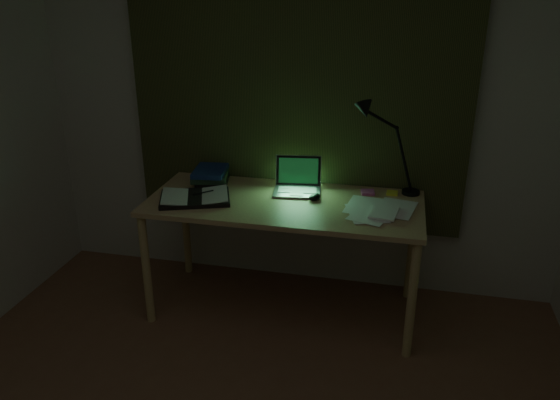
% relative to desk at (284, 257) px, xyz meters
% --- Properties ---
extents(wall_back, '(3.50, 0.00, 2.50)m').
position_rel_desk_xyz_m(wall_back, '(-0.01, 0.45, 0.87)').
color(wall_back, beige).
rests_on(wall_back, ground).
extents(curtain, '(2.20, 0.06, 2.00)m').
position_rel_desk_xyz_m(curtain, '(-0.01, 0.41, 1.07)').
color(curtain, '#2E371B').
rests_on(curtain, wall_back).
extents(desk, '(1.68, 0.73, 0.77)m').
position_rel_desk_xyz_m(desk, '(0.00, 0.00, 0.00)').
color(desk, tan).
rests_on(desk, floor).
extents(laptop, '(0.33, 0.37, 0.21)m').
position_rel_desk_xyz_m(laptop, '(0.05, 0.15, 0.49)').
color(laptop, '#A4A3A8').
rests_on(laptop, desk).
extents(open_textbook, '(0.50, 0.42, 0.04)m').
position_rel_desk_xyz_m(open_textbook, '(-0.54, -0.10, 0.40)').
color(open_textbook, silver).
rests_on(open_textbook, desk).
extents(book_stack, '(0.26, 0.30, 0.11)m').
position_rel_desk_xyz_m(book_stack, '(-0.54, 0.21, 0.44)').
color(book_stack, silver).
rests_on(book_stack, desk).
extents(loose_papers, '(0.44, 0.46, 0.02)m').
position_rel_desk_xyz_m(loose_papers, '(0.55, -0.06, 0.39)').
color(loose_papers, white).
rests_on(loose_papers, desk).
extents(mouse, '(0.09, 0.11, 0.04)m').
position_rel_desk_xyz_m(mouse, '(0.18, 0.06, 0.40)').
color(mouse, black).
rests_on(mouse, desk).
extents(sticky_yellow, '(0.07, 0.07, 0.01)m').
position_rel_desk_xyz_m(sticky_yellow, '(0.64, 0.26, 0.39)').
color(sticky_yellow, '#FFFA35').
rests_on(sticky_yellow, desk).
extents(sticky_pink, '(0.09, 0.09, 0.02)m').
position_rel_desk_xyz_m(sticky_pink, '(0.49, 0.24, 0.39)').
color(sticky_pink, '#E157A8').
rests_on(sticky_pink, desk).
extents(desk_lamp, '(0.44, 0.37, 0.60)m').
position_rel_desk_xyz_m(desk_lamp, '(0.75, 0.29, 0.68)').
color(desk_lamp, black).
rests_on(desk_lamp, desk).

